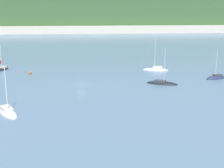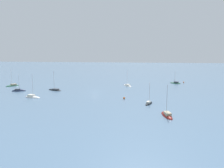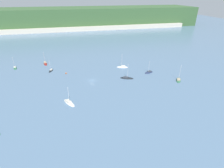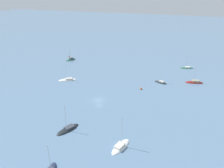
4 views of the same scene
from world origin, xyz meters
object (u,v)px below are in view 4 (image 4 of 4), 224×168
Objects in this scene: sailboat_3 at (187,68)px; sailboat_6 at (121,147)px; sailboat_2 at (161,83)px; sailboat_8 at (71,60)px; sailboat_4 at (68,80)px; mooring_buoy_0 at (141,88)px; mooring_buoy_1 at (69,56)px; sailboat_5 at (68,129)px; sailboat_1 at (194,83)px.

sailboat_3 is 74.94m from sailboat_6.
sailboat_2 reaches higher than sailboat_8.
sailboat_4 is (11.27, -42.32, -0.02)m from sailboat_2.
sailboat_4 reaches higher than sailboat_8.
sailboat_4 is at bearing 61.52° from sailboat_6.
mooring_buoy_0 is (-1.43, 35.15, 0.34)m from sailboat_4.
sailboat_3 is 71.35m from mooring_buoy_1.
sailboat_5 is 18.07m from sailboat_6.
mooring_buoy_1 is at bearing 54.37° from sailboat_6.
sailboat_4 is 31.47m from sailboat_8.
sailboat_1 is 1.18× the size of sailboat_2.
sailboat_5 is at bearing 41.21° from sailboat_1.
sailboat_1 is at bearing 76.94° from mooring_buoy_1.
sailboat_3 reaches higher than sailboat_2.
sailboat_4 is 40.08m from sailboat_5.
sailboat_2 is 51.34m from sailboat_5.
sailboat_8 is at bearing 36.73° from mooring_buoy_1.
mooring_buoy_1 is at bearing -91.77° from sailboat_4.
sailboat_3 is 0.92× the size of sailboat_4.
sailboat_5 is at bearing 28.93° from mooring_buoy_1.
sailboat_4 reaches higher than mooring_buoy_0.
sailboat_1 is 26.53m from mooring_buoy_0.
sailboat_6 is (48.55, -4.64, 0.02)m from sailboat_2.
sailboat_2 is at bearing 164.88° from sailboat_4.
sailboat_3 is 64.22m from sailboat_4.
sailboat_5 is at bearing -22.96° from mooring_buoy_0.
sailboat_6 reaches higher than sailboat_5.
sailboat_1 reaches higher than sailboat_8.
sailboat_1 is 77.25m from mooring_buoy_1.
sailboat_1 is at bearing 124.20° from mooring_buoy_0.
sailboat_1 is at bearing 167.22° from sailboat_5.
sailboat_6 is 12.30× the size of mooring_buoy_0.
sailboat_5 is 1.25× the size of sailboat_8.
sailboat_1 is 0.96× the size of sailboat_6.
mooring_buoy_1 is (-17.45, -75.26, 0.26)m from sailboat_1.
sailboat_5 reaches higher than sailboat_1.
sailboat_3 reaches higher than mooring_buoy_0.
sailboat_3 is 0.87× the size of sailboat_5.
sailboat_3 is 39.02m from mooring_buoy_0.
sailboat_6 is (73.33, -15.46, 0.04)m from sailboat_3.
sailboat_4 is at bearing -127.12° from sailboat_5.
sailboat_1 reaches higher than sailboat_2.
sailboat_5 is (70.91, -33.37, -0.01)m from sailboat_3.
mooring_buoy_1 is (-71.07, -55.85, 0.25)m from sailboat_6.
sailboat_3 is 78.37m from sailboat_5.
sailboat_1 is 1.00× the size of sailboat_5.
sailboat_8 is 55.95m from mooring_buoy_0.
sailboat_1 is 57.02m from sailboat_6.
sailboat_8 reaches higher than mooring_buoy_0.
sailboat_1 is at bearing 110.57° from sailboat_8.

